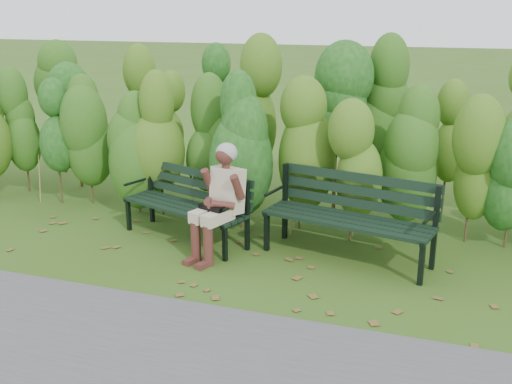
% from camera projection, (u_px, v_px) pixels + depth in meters
% --- Properties ---
extents(ground, '(80.00, 80.00, 0.00)m').
position_uv_depth(ground, '(246.00, 267.00, 6.49)').
color(ground, '#375317').
extents(footpath, '(60.00, 2.50, 0.01)m').
position_uv_depth(footpath, '(148.00, 381.00, 4.50)').
color(footpath, '#474749').
rests_on(footpath, ground).
extents(hedge_band, '(11.04, 1.67, 2.42)m').
position_uv_depth(hedge_band, '(293.00, 123.00, 7.81)').
color(hedge_band, '#47381E').
rests_on(hedge_band, ground).
extents(leaf_litter, '(5.44, 2.30, 0.01)m').
position_uv_depth(leaf_litter, '(236.00, 270.00, 6.42)').
color(leaf_litter, brown).
rests_on(leaf_litter, ground).
extents(bench_left, '(1.75, 1.05, 0.83)m').
position_uv_depth(bench_left, '(190.00, 199.00, 7.19)').
color(bench_left, black).
rests_on(bench_left, ground).
extents(bench_right, '(1.95, 0.98, 0.94)m').
position_uv_depth(bench_right, '(351.00, 210.00, 6.61)').
color(bench_right, black).
rests_on(bench_right, ground).
extents(seated_woman, '(0.58, 0.81, 1.28)m').
position_uv_depth(seated_woman, '(220.00, 195.00, 6.62)').
color(seated_woman, tan).
rests_on(seated_woman, ground).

